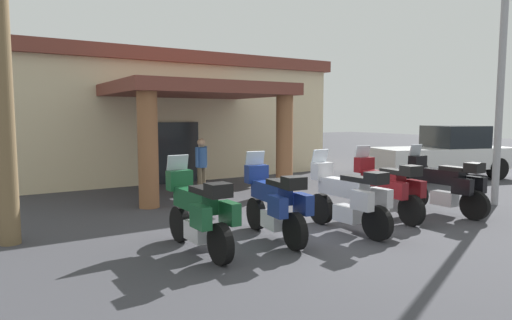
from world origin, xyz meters
The scene contains 10 objects.
ground_plane centered at (0.00, 0.00, 0.00)m, with size 80.00×80.00×0.00m, color #38383D.
motel_building centered at (-0.01, 10.45, 2.31)m, with size 13.88×10.58×4.57m.
motorcycle_green centered at (-2.59, -0.30, 0.70)m, with size 0.71×2.21×1.61m.
motorcycle_blue centered at (-1.04, -0.31, 0.70)m, with size 0.75×2.21×1.61m.
motorcycle_silver centered at (0.51, -0.66, 0.70)m, with size 0.71×2.21×1.61m.
motorcycle_maroon centered at (2.05, -0.26, 0.70)m, with size 0.74×2.21×1.61m.
motorcycle_black centered at (3.60, -0.65, 0.70)m, with size 0.71×2.21×1.61m.
pedestrian centered at (-0.24, 4.63, 0.96)m, with size 0.47×0.32×1.67m.
pickup_truck_white centered at (8.98, 3.12, 0.94)m, with size 5.52×3.27×1.95m.
roadside_sign centered at (5.72, -0.65, 4.99)m, with size 1.40×0.18×7.54m.
Camera 1 is at (-5.69, -7.09, 2.32)m, focal length 31.23 mm.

